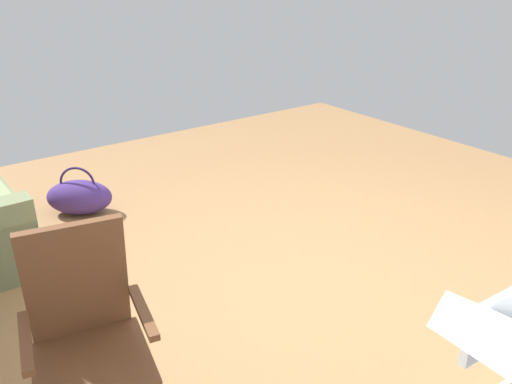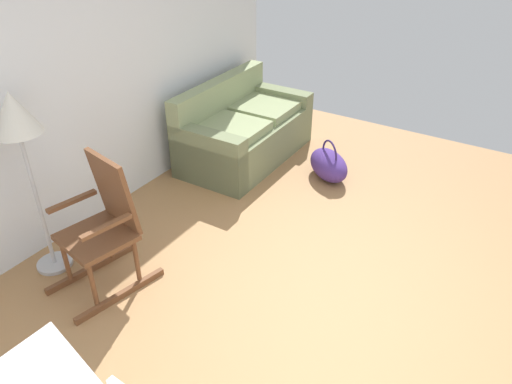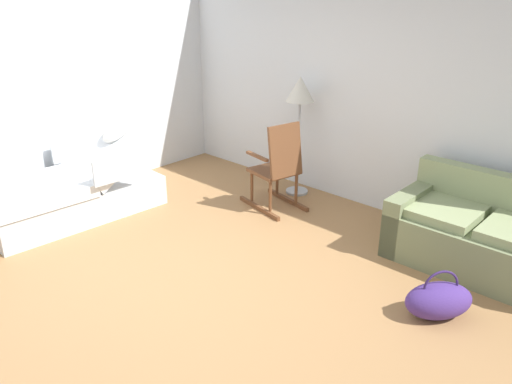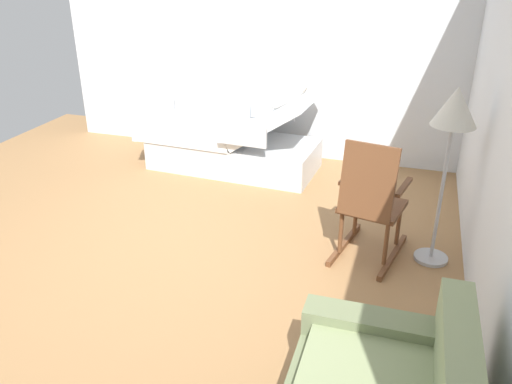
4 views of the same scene
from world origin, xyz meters
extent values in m
plane|color=#9E7247|center=(0.00, 0.00, 0.00)|extent=(6.84, 6.84, 0.00)
cube|color=silver|center=(-2.78, 0.00, 1.35)|extent=(0.10, 5.12, 2.70)
cube|color=silver|center=(-2.11, -0.09, 0.17)|extent=(0.98, 1.98, 0.35)
cube|color=white|center=(-2.14, -0.56, 0.42)|extent=(0.97, 1.20, 0.14)
cube|color=white|center=(-2.08, 0.41, 0.68)|extent=(0.96, 0.92, 0.64)
ellipsoid|color=white|center=(-2.07, 0.57, 0.92)|extent=(0.37, 0.50, 0.38)
cube|color=silver|center=(-2.60, 0.25, 0.63)|extent=(0.07, 0.56, 0.28)
cube|color=silver|center=(-1.59, 0.19, 0.63)|extent=(0.07, 0.56, 0.28)
cube|color=silver|center=(-2.17, -1.15, 0.53)|extent=(0.95, 0.10, 0.36)
cylinder|color=black|center=(-2.43, 0.73, 0.05)|extent=(0.10, 0.10, 0.10)
cylinder|color=black|center=(-1.71, 0.69, 0.05)|extent=(0.10, 0.10, 0.10)
cylinder|color=black|center=(-2.51, -0.86, 0.05)|extent=(0.10, 0.10, 0.10)
cylinder|color=black|center=(-1.79, -0.90, 0.05)|extent=(0.10, 0.10, 0.10)
cube|color=gray|center=(1.37, 1.86, 0.49)|extent=(0.68, 0.65, 0.10)
cube|color=#737D57|center=(1.02, 1.90, 0.30)|extent=(0.19, 0.85, 0.60)
cube|color=brown|center=(-0.57, 1.89, 0.03)|extent=(0.75, 0.19, 0.05)
cube|color=brown|center=(-0.66, 1.46, 0.03)|extent=(0.75, 0.19, 0.05)
cylinder|color=brown|center=(-0.83, 1.53, 0.25)|extent=(0.04, 0.04, 0.40)
cylinder|color=brown|center=(-0.75, 1.90, 0.25)|extent=(0.04, 0.04, 0.40)
cylinder|color=brown|center=(-0.47, 1.45, 0.25)|extent=(0.04, 0.04, 0.40)
cylinder|color=brown|center=(-0.39, 1.83, 0.25)|extent=(0.04, 0.04, 0.40)
cube|color=brown|center=(-0.61, 1.68, 0.45)|extent=(0.55, 0.56, 0.04)
cube|color=brown|center=(-0.42, 1.64, 0.75)|extent=(0.20, 0.45, 0.60)
cube|color=brown|center=(-0.68, 1.45, 0.67)|extent=(0.39, 0.12, 0.03)
cube|color=brown|center=(-0.59, 1.91, 0.67)|extent=(0.39, 0.12, 0.03)
cylinder|color=#B2B5BA|center=(-0.67, 2.20, 0.01)|extent=(0.28, 0.28, 0.03)
cylinder|color=#B2B5BA|center=(-0.67, 2.20, 0.60)|extent=(0.03, 0.03, 1.15)
cone|color=beige|center=(-0.67, 2.20, 1.33)|extent=(0.34, 0.34, 0.30)
camera|label=1|loc=(-2.43, 2.16, 2.03)|focal=37.06mm
camera|label=2|loc=(-2.43, -0.84, 2.62)|focal=34.64mm
camera|label=3|loc=(3.10, -2.64, 2.56)|focal=36.22mm
camera|label=4|loc=(3.36, 1.93, 2.38)|focal=36.51mm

